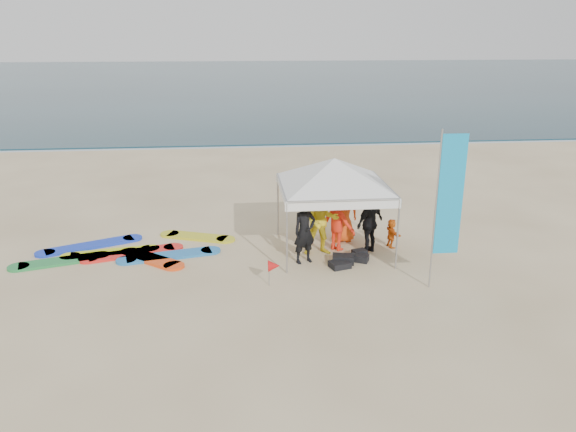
# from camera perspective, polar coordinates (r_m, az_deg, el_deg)

# --- Properties ---
(ground) EXTENTS (120.00, 120.00, 0.00)m
(ground) POSITION_cam_1_polar(r_m,az_deg,el_deg) (12.68, 1.26, -8.87)
(ground) COLOR beige
(ground) RESTS_ON ground
(ocean) EXTENTS (160.00, 84.00, 0.08)m
(ocean) POSITION_cam_1_polar(r_m,az_deg,el_deg) (71.43, -4.61, 13.69)
(ocean) COLOR #0C2633
(ocean) RESTS_ON ground
(shoreline_foam) EXTENTS (160.00, 1.20, 0.01)m
(shoreline_foam) POSITION_cam_1_polar(r_m,az_deg,el_deg) (29.99, -2.89, 7.20)
(shoreline_foam) COLOR silver
(shoreline_foam) RESTS_ON ground
(person_black_a) EXTENTS (0.74, 0.62, 1.72)m
(person_black_a) POSITION_cam_1_polar(r_m,az_deg,el_deg) (14.50, 1.69, -1.56)
(person_black_a) COLOR black
(person_black_a) RESTS_ON ground
(person_yellow) EXTENTS (0.95, 0.75, 1.93)m
(person_yellow) POSITION_cam_1_polar(r_m,az_deg,el_deg) (15.03, 3.42, -0.44)
(person_yellow) COLOR yellow
(person_yellow) RESTS_ON ground
(person_orange_a) EXTENTS (1.17, 1.16, 1.62)m
(person_orange_a) POSITION_cam_1_polar(r_m,az_deg,el_deg) (15.43, 5.11, -0.58)
(person_orange_a) COLOR #FF2E16
(person_orange_a) RESTS_ON ground
(person_black_b) EXTENTS (1.04, 0.93, 1.69)m
(person_black_b) POSITION_cam_1_polar(r_m,az_deg,el_deg) (15.33, 8.31, -0.68)
(person_black_b) COLOR black
(person_black_b) RESTS_ON ground
(person_orange_b) EXTENTS (0.95, 0.68, 1.82)m
(person_orange_b) POSITION_cam_1_polar(r_m,az_deg,el_deg) (16.02, 5.60, 0.50)
(person_orange_b) COLOR #F65415
(person_orange_b) RESTS_ON ground
(person_seated) EXTENTS (0.37, 0.79, 0.82)m
(person_seated) POSITION_cam_1_polar(r_m,az_deg,el_deg) (15.93, 10.46, -1.73)
(person_seated) COLOR orange
(person_seated) RESTS_ON ground
(canopy_tent) EXTENTS (3.95, 3.95, 2.98)m
(canopy_tent) POSITION_cam_1_polar(r_m,az_deg,el_deg) (14.86, 4.76, 5.83)
(canopy_tent) COLOR #A5A5A8
(canopy_tent) RESTS_ON ground
(feather_flag) EXTENTS (0.63, 0.04, 3.77)m
(feather_flag) POSITION_cam_1_polar(r_m,az_deg,el_deg) (13.17, 16.01, 1.86)
(feather_flag) COLOR #A5A5A8
(feather_flag) RESTS_ON ground
(marker_pennant) EXTENTS (0.28, 0.28, 0.64)m
(marker_pennant) POSITION_cam_1_polar(r_m,az_deg,el_deg) (13.33, -1.44, -5.10)
(marker_pennant) COLOR #A5A5A8
(marker_pennant) RESTS_ON ground
(gear_pile) EXTENTS (1.17, 1.09, 0.22)m
(gear_pile) POSITION_cam_1_polar(r_m,az_deg,el_deg) (14.81, 6.14, -4.40)
(gear_pile) COLOR black
(gear_pile) RESTS_ON ground
(surfboard_spread) EXTENTS (5.44, 2.88, 0.07)m
(surfboard_spread) POSITION_cam_1_polar(r_m,az_deg,el_deg) (15.98, -15.87, -3.52)
(surfboard_spread) COLOR #23833D
(surfboard_spread) RESTS_ON ground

